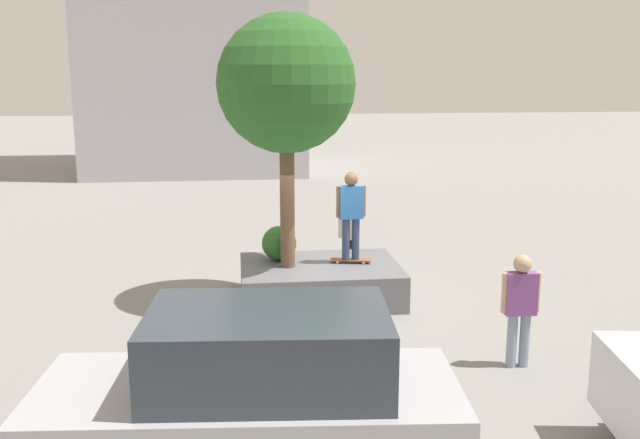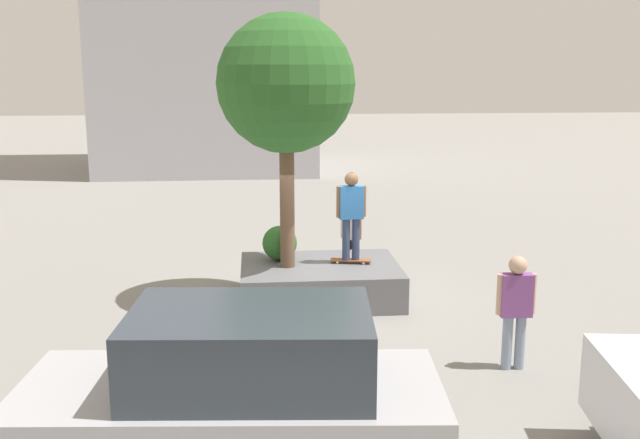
% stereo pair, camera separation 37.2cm
% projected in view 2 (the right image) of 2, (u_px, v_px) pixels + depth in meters
% --- Properties ---
extents(ground_plane, '(120.00, 120.00, 0.00)m').
position_uv_depth(ground_plane, '(334.00, 301.00, 14.18)').
color(ground_plane, gray).
extents(planter_ledge, '(3.08, 2.27, 0.70)m').
position_uv_depth(planter_ledge, '(320.00, 282.00, 14.23)').
color(planter_ledge, slate).
rests_on(planter_ledge, ground).
extents(plaza_tree, '(2.58, 2.58, 4.78)m').
position_uv_depth(plaza_tree, '(286.00, 85.00, 13.33)').
color(plaza_tree, brown).
rests_on(plaza_tree, planter_ledge).
extents(boxwood_shrub, '(0.69, 0.69, 0.69)m').
position_uv_depth(boxwood_shrub, '(280.00, 243.00, 14.44)').
color(boxwood_shrub, '#2D6628').
rests_on(boxwood_shrub, planter_ledge).
extents(skateboard, '(0.83, 0.36, 0.07)m').
position_uv_depth(skateboard, '(351.00, 260.00, 14.25)').
color(skateboard, brown).
rests_on(skateboard, planter_ledge).
extents(skateboarder, '(0.59, 0.27, 1.74)m').
position_uv_depth(skateboarder, '(351.00, 210.00, 14.05)').
color(skateboarder, navy).
rests_on(skateboarder, skateboard).
extents(sedan_parked, '(4.53, 2.35, 2.04)m').
position_uv_depth(sedan_parked, '(237.00, 402.00, 7.55)').
color(sedan_parked, '#B7B7BC').
rests_on(sedan_parked, ground).
extents(pedestrian_crossing, '(0.44, 0.48, 1.71)m').
position_uv_depth(pedestrian_crossing, '(351.00, 231.00, 15.79)').
color(pedestrian_crossing, black).
rests_on(pedestrian_crossing, ground).
extents(passerby_with_bag, '(0.37, 0.46, 1.56)m').
position_uv_depth(passerby_with_bag, '(189.00, 388.00, 8.20)').
color(passerby_with_bag, black).
rests_on(passerby_with_bag, ground).
extents(bystander_watching, '(0.59, 0.27, 1.75)m').
position_uv_depth(bystander_watching, '(516.00, 304.00, 10.77)').
color(bystander_watching, '#8C9EB7').
rests_on(bystander_watching, ground).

